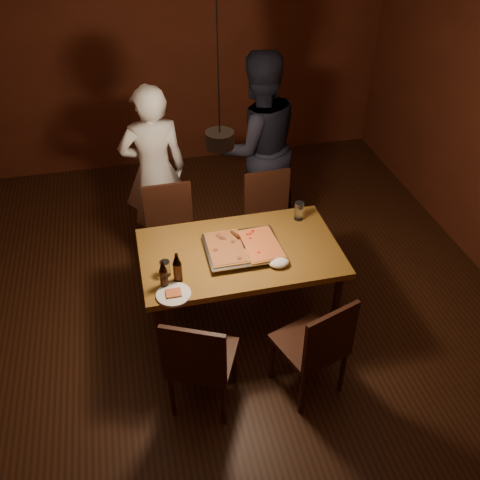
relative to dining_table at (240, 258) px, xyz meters
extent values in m
plane|color=#3C1E10|center=(-0.16, -0.12, -0.68)|extent=(6.00, 6.00, 0.00)
plane|color=#612716|center=(-0.16, 2.88, 0.72)|extent=(5.00, 0.00, 5.00)
cube|color=olive|center=(0.00, 0.00, 0.05)|extent=(1.50, 0.90, 0.05)
cylinder|color=#38190F|center=(-0.67, -0.37, -0.33)|extent=(0.06, 0.06, 0.70)
cylinder|color=#38190F|center=(0.67, -0.37, -0.33)|extent=(0.06, 0.06, 0.70)
cylinder|color=#38190F|center=(-0.67, 0.37, -0.33)|extent=(0.06, 0.06, 0.70)
cylinder|color=#38190F|center=(0.67, 0.37, -0.33)|extent=(0.06, 0.06, 0.70)
cube|color=#38190F|center=(-0.45, 0.65, -0.25)|extent=(0.43, 0.43, 0.04)
cube|color=#38190F|center=(-0.45, 0.84, -0.01)|extent=(0.42, 0.04, 0.45)
cube|color=#38190F|center=(0.45, 0.66, -0.25)|extent=(0.43, 0.43, 0.04)
cube|color=#38190F|center=(0.45, 0.85, -0.01)|extent=(0.42, 0.04, 0.45)
cube|color=#38190F|center=(-0.42, -0.69, -0.25)|extent=(0.56, 0.56, 0.04)
cube|color=#38190F|center=(-0.50, -0.86, -0.01)|extent=(0.39, 0.20, 0.45)
cube|color=#38190F|center=(0.32, -0.73, -0.25)|extent=(0.53, 0.53, 0.04)
cube|color=#38190F|center=(0.39, -0.91, -0.01)|extent=(0.41, 0.16, 0.45)
cube|color=silver|center=(0.01, -0.02, 0.10)|extent=(0.59, 0.50, 0.05)
cube|color=maroon|center=(-0.11, -0.01, 0.13)|extent=(0.27, 0.42, 0.02)
cube|color=gold|center=(0.15, -0.03, 0.13)|extent=(0.29, 0.43, 0.02)
cylinder|color=black|center=(-0.60, -0.27, 0.14)|extent=(0.06, 0.06, 0.14)
cone|color=black|center=(-0.60, -0.27, 0.25)|extent=(0.06, 0.06, 0.08)
cylinder|color=black|center=(-0.50, -0.23, 0.15)|extent=(0.06, 0.06, 0.15)
cone|color=black|center=(-0.50, -0.23, 0.27)|extent=(0.06, 0.06, 0.09)
cylinder|color=silver|center=(-0.58, -0.15, 0.13)|extent=(0.07, 0.07, 0.12)
cylinder|color=silver|center=(0.56, 0.30, 0.15)|extent=(0.08, 0.08, 0.16)
cylinder|color=white|center=(-0.55, -0.37, 0.08)|extent=(0.24, 0.24, 0.02)
cube|color=gold|center=(-0.55, -0.37, 0.10)|extent=(0.11, 0.09, 0.01)
ellipsoid|color=white|center=(0.23, -0.24, 0.11)|extent=(0.15, 0.12, 0.06)
imported|color=white|center=(-0.51, 1.21, 0.14)|extent=(0.62, 0.43, 1.63)
imported|color=black|center=(0.47, 1.30, 0.23)|extent=(0.97, 0.80, 1.82)
cylinder|color=black|center=(-0.16, -0.12, 1.07)|extent=(0.18, 0.18, 0.10)
cylinder|color=black|center=(-0.16, -0.12, 1.62)|extent=(0.01, 0.01, 1.00)
camera|label=1|loc=(-0.72, -3.07, 2.59)|focal=40.00mm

